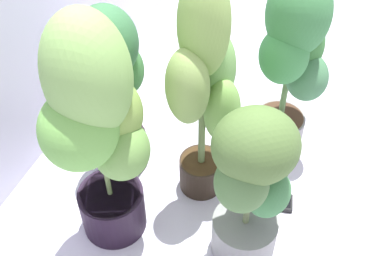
% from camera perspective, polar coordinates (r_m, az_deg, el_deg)
% --- Properties ---
extents(ground_plane, '(8.00, 8.00, 0.00)m').
position_cam_1_polar(ground_plane, '(2.19, 3.88, -6.78)').
color(ground_plane, silver).
rests_on(ground_plane, ground).
extents(potted_plant_front_right, '(0.38, 0.35, 0.89)m').
position_cam_1_polar(potted_plant_front_right, '(2.02, 11.40, 7.73)').
color(potted_plant_front_right, gray).
rests_on(potted_plant_front_right, ground).
extents(potted_plant_back_center, '(0.37, 0.34, 0.80)m').
position_cam_1_polar(potted_plant_back_center, '(1.97, -9.18, 5.28)').
color(potted_plant_back_center, black).
rests_on(potted_plant_back_center, ground).
extents(potted_plant_center, '(0.39, 0.31, 1.02)m').
position_cam_1_polar(potted_plant_center, '(1.77, 1.48, 5.17)').
color(potted_plant_center, black).
rests_on(potted_plant_center, ground).
extents(potted_plant_front_left, '(0.39, 0.35, 0.72)m').
position_cam_1_polar(potted_plant_front_left, '(1.70, 6.98, -5.92)').
color(potted_plant_front_left, gray).
rests_on(potted_plant_front_left, ground).
extents(potted_plant_back_left, '(0.42, 0.39, 1.00)m').
position_cam_1_polar(potted_plant_back_left, '(1.65, -10.69, 0.46)').
color(potted_plant_back_left, black).
rests_on(potted_plant_back_left, ground).
extents(hygrometer_box, '(0.10, 0.10, 0.03)m').
position_cam_1_polar(hygrometer_box, '(2.15, 10.23, -8.38)').
color(hygrometer_box, black).
rests_on(hygrometer_box, ground).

